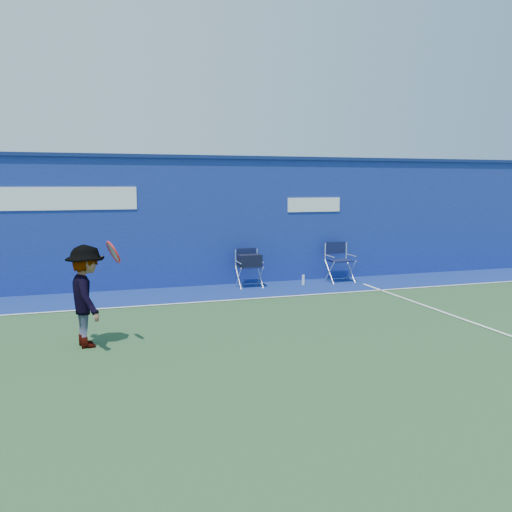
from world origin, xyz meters
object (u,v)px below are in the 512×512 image
object	(u,v)px
directors_chair_left	(249,271)
water_bottle	(303,280)
directors_chair_right	(340,270)
tennis_player	(87,296)

from	to	relation	value
directors_chair_left	water_bottle	world-z (taller)	directors_chair_left
directors_chair_left	directors_chair_right	size ratio (longest dim) A/B	0.93
directors_chair_left	directors_chair_right	bearing A→B (deg)	0.23
water_bottle	tennis_player	xyz separation A→B (m)	(-4.98, -3.62, 0.64)
water_bottle	directors_chair_right	bearing A→B (deg)	7.77
directors_chair_left	water_bottle	bearing A→B (deg)	-5.71
directors_chair_right	water_bottle	world-z (taller)	directors_chair_right
tennis_player	directors_chair_left	bearing A→B (deg)	45.68
water_bottle	tennis_player	bearing A→B (deg)	-144.02
directors_chair_right	tennis_player	distance (m)	7.11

